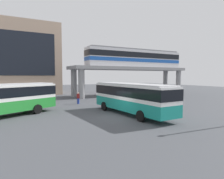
{
  "coord_description": "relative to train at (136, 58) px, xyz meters",
  "views": [
    {
      "loc": [
        -9.62,
        -16.39,
        4.03
      ],
      "look_at": [
        2.97,
        6.59,
        2.2
      ],
      "focal_mm": 31.93,
      "sensor_mm": 36.0,
      "label": 1
    }
  ],
  "objects": [
    {
      "name": "ground_plane",
      "position": [
        -15.49,
        -8.73,
        -7.76
      ],
      "size": [
        120.0,
        120.0,
        0.0
      ],
      "primitive_type": "plane",
      "color": "#47494F"
    },
    {
      "name": "elevated_platform",
      "position": [
        -1.28,
        0.0,
        -2.89
      ],
      "size": [
        26.05,
        5.82,
        5.79
      ],
      "color": "gray",
      "rests_on": "ground_plane"
    },
    {
      "name": "bicycle_silver",
      "position": [
        -9.06,
        -4.56,
        -7.4
      ],
      "size": [
        1.72,
        0.63,
        1.04
      ],
      "color": "black",
      "rests_on": "ground_plane"
    },
    {
      "name": "bicycle_orange",
      "position": [
        -2.63,
        -4.66,
        -7.4
      ],
      "size": [
        1.71,
        0.66,
        1.04
      ],
      "color": "black",
      "rests_on": "ground_plane"
    },
    {
      "name": "bicycle_black",
      "position": [
        -6.02,
        -4.0,
        -7.4
      ],
      "size": [
        1.7,
        0.68,
        1.04
      ],
      "color": "black",
      "rests_on": "ground_plane"
    },
    {
      "name": "bus_main",
      "position": [
        -13.54,
        -18.14,
        -5.77
      ],
      "size": [
        3.08,
        11.13,
        3.22
      ],
      "color": "teal",
      "rests_on": "ground_plane"
    },
    {
      "name": "bus_secondary",
      "position": [
        -25.32,
        -13.4,
        -5.77
      ],
      "size": [
        10.98,
        7.31,
        3.22
      ],
      "color": "#268C33",
      "rests_on": "ground_plane"
    },
    {
      "name": "bicycle_brown",
      "position": [
        2.5,
        -5.49,
        -7.4
      ],
      "size": [
        1.73,
        0.58,
        1.04
      ],
      "color": "black",
      "rests_on": "ground_plane"
    },
    {
      "name": "bicycle_blue",
      "position": [
        -5.43,
        -5.59,
        -7.4
      ],
      "size": [
        1.79,
        0.07,
        1.04
      ],
      "color": "black",
      "rests_on": "ground_plane"
    },
    {
      "name": "pedestrian_by_bike_rack",
      "position": [
        -7.92,
        -8.09,
        -6.93
      ],
      "size": [
        0.45,
        0.35,
        1.76
      ],
      "color": "#33663F",
      "rests_on": "ground_plane"
    },
    {
      "name": "pedestrian_walking_across",
      "position": [
        -15.77,
        -8.02,
        -6.99
      ],
      "size": [
        0.45,
        0.35,
        1.64
      ],
      "color": "navy",
      "rests_on": "ground_plane"
    },
    {
      "name": "train",
      "position": [
        0.0,
        0.0,
        0.0
      ],
      "size": [
        22.45,
        2.96,
        3.84
      ],
      "color": "silver",
      "rests_on": "elevated_platform"
    }
  ]
}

